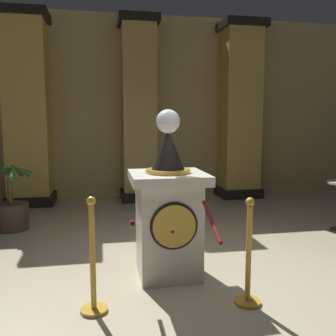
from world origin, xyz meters
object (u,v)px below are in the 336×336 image
(pedestal_clock, at_px, (168,212))
(potted_palm_left, at_px, (11,209))
(stanchion_near, at_px, (93,272))
(stanchion_far, at_px, (248,268))

(pedestal_clock, xyz_separation_m, potted_palm_left, (-2.06, 2.08, -0.37))
(pedestal_clock, relative_size, stanchion_near, 1.73)
(stanchion_near, bearing_deg, pedestal_clock, 40.27)
(stanchion_near, bearing_deg, stanchion_far, -4.58)
(pedestal_clock, bearing_deg, stanchion_near, -139.73)
(pedestal_clock, xyz_separation_m, stanchion_near, (-0.78, -0.66, -0.33))
(pedestal_clock, relative_size, potted_palm_left, 1.66)
(stanchion_far, distance_m, potted_palm_left, 3.90)
(pedestal_clock, height_order, potted_palm_left, pedestal_clock)
(pedestal_clock, height_order, stanchion_far, pedestal_clock)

